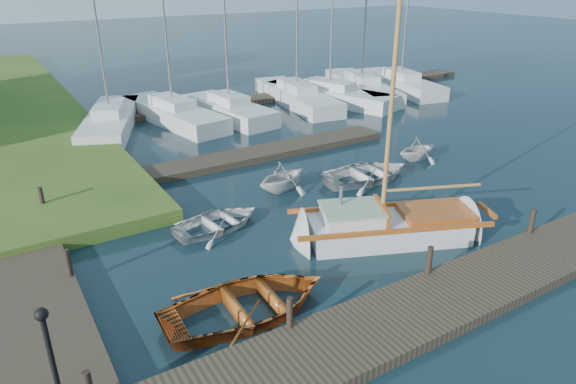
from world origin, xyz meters
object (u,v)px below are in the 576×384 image
mooring_post_4 (68,263)px  lamp_post (49,349)px  mooring_post_1 (290,312)px  tender_b (283,174)px  marina_boat_6 (401,82)px  tender_d (418,147)px  marina_boat_1 (173,112)px  marina_boat_3 (297,95)px  mooring_post_2 (429,260)px  sailboat (392,228)px  dinghy (247,300)px  mooring_post_5 (42,198)px  marina_boat_0 (110,119)px  mooring_post_3 (532,221)px  marina_boat_4 (330,93)px  marina_boat_2 (229,108)px  tender_a (218,220)px  tender_c (367,171)px  marina_boat_5 (361,85)px

mooring_post_4 → lamp_post: (-1.00, -5.00, 1.17)m
mooring_post_1 → lamp_post: (-5.00, 0.00, 1.17)m
mooring_post_1 → tender_b: 8.84m
lamp_post → marina_boat_6: bearing=35.9°
tender_d → marina_boat_1: marina_boat_1 is taller
tender_b → marina_boat_3: 13.90m
mooring_post_2 → sailboat: bearing=70.4°
mooring_post_4 → dinghy: size_ratio=0.18×
marina_boat_1 → mooring_post_1: bearing=158.1°
mooring_post_1 → mooring_post_4: size_ratio=1.00×
mooring_post_5 → marina_boat_3: 18.65m
marina_boat_0 → tender_b: bearing=-140.6°
mooring_post_3 → tender_b: tender_b is taller
sailboat → marina_boat_4: marina_boat_4 is taller
tender_d → marina_boat_6: 14.53m
marina_boat_0 → mooring_post_2: bearing=-147.0°
tender_b → dinghy: bearing=128.2°
mooring_post_4 → marina_boat_4: 22.67m
tender_d → marina_boat_2: (-4.33, 10.84, -0.01)m
mooring_post_2 → marina_boat_1: (-0.44, 19.22, -0.13)m
mooring_post_4 → mooring_post_5: bearing=90.0°
mooring_post_2 → lamp_post: lamp_post is taller
marina_boat_1 → tender_a: bearing=156.4°
mooring_post_4 → marina_boat_6: (24.71, 13.63, -0.14)m
tender_b → tender_d: bearing=-106.3°
mooring_post_2 → dinghy: 5.13m
mooring_post_2 → tender_c: size_ratio=0.21×
mooring_post_1 → tender_d: (11.43, 7.45, -0.12)m
mooring_post_1 → marina_boat_3: bearing=57.4°
tender_d → tender_a: bearing=96.4°
mooring_post_3 → tender_c: bearing=100.2°
mooring_post_4 → mooring_post_1: bearing=-51.3°
dinghy → tender_c: 9.89m
sailboat → marina_boat_6: size_ratio=0.95×
tender_b → marina_boat_2: size_ratio=0.23×
mooring_post_5 → tender_c: 12.27m
mooring_post_2 → mooring_post_4: size_ratio=1.00×
marina_boat_3 → marina_boat_4: (2.05, -0.76, -0.02)m
tender_b → marina_boat_1: bearing=-12.9°
mooring_post_2 → marina_boat_5: 23.30m
marina_boat_0 → marina_boat_5: size_ratio=0.86×
mooring_post_5 → marina_boat_2: marina_boat_2 is taller
mooring_post_1 → marina_boat_2: size_ratio=0.08×
marina_boat_3 → marina_boat_5: marina_boat_3 is taller
mooring_post_1 → mooring_post_4: bearing=128.7°
mooring_post_1 → marina_boat_6: size_ratio=0.08×
mooring_post_3 → dinghy: bearing=172.5°
mooring_post_1 → tender_c: 10.27m
marina_boat_3 → tender_b: bearing=152.8°
sailboat → marina_boat_0: marina_boat_0 is taller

